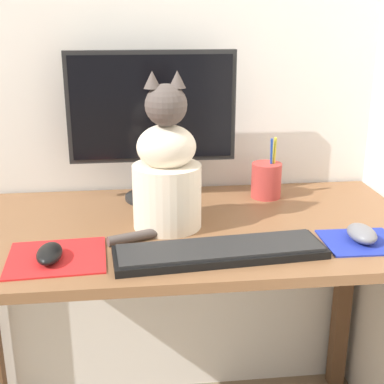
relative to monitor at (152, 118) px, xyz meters
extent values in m
cube|color=silver|center=(0.05, 0.13, 0.25)|extent=(7.00, 0.04, 2.50)
cube|color=brown|center=(0.05, -0.22, -0.25)|extent=(1.25, 0.63, 0.02)
cube|color=brown|center=(0.64, 0.06, -0.63)|extent=(0.05, 0.05, 0.73)
cylinder|color=black|center=(0.00, 0.00, -0.24)|extent=(0.17, 0.17, 0.01)
cylinder|color=black|center=(0.00, 0.00, -0.18)|extent=(0.04, 0.04, 0.10)
cube|color=black|center=(0.00, 0.00, 0.03)|extent=(0.47, 0.02, 0.31)
cube|color=black|center=(0.00, -0.01, 0.03)|extent=(0.45, 0.00, 0.29)
cube|color=black|center=(0.13, -0.41, -0.23)|extent=(0.49, 0.17, 0.02)
cube|color=black|center=(0.13, -0.41, -0.22)|extent=(0.47, 0.15, 0.01)
cube|color=red|center=(-0.24, -0.38, -0.24)|extent=(0.23, 0.20, 0.00)
cube|color=#1E2D9E|center=(0.48, -0.37, -0.24)|extent=(0.18, 0.16, 0.00)
ellipsoid|color=black|center=(-0.25, -0.40, -0.22)|extent=(0.06, 0.10, 0.03)
ellipsoid|color=slate|center=(0.48, -0.37, -0.22)|extent=(0.06, 0.10, 0.04)
cylinder|color=beige|center=(0.02, -0.22, -0.16)|extent=(0.17, 0.17, 0.16)
ellipsoid|color=beige|center=(0.02, -0.22, -0.03)|extent=(0.15, 0.13, 0.11)
sphere|color=#4C423D|center=(0.02, -0.23, 0.07)|extent=(0.10, 0.10, 0.10)
cone|color=#4C423D|center=(-0.01, -0.23, 0.13)|extent=(0.04, 0.04, 0.04)
cone|color=#4C423D|center=(0.06, -0.23, 0.13)|extent=(0.04, 0.04, 0.04)
cylinder|color=#4C423D|center=(-0.02, -0.29, -0.23)|extent=(0.22, 0.10, 0.02)
cylinder|color=#B23833|center=(0.33, -0.02, -0.19)|extent=(0.09, 0.09, 0.10)
cylinder|color=yellow|center=(0.35, -0.02, -0.13)|extent=(0.01, 0.02, 0.14)
cylinder|color=#1E47B2|center=(0.34, -0.03, -0.13)|extent=(0.02, 0.03, 0.14)
cylinder|color=yellow|center=(0.35, -0.03, -0.13)|extent=(0.01, 0.02, 0.14)
camera|label=1|loc=(-0.06, -1.49, 0.28)|focal=50.00mm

